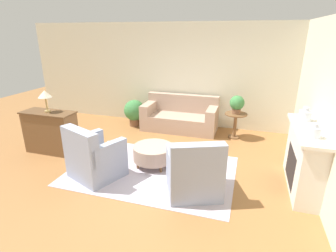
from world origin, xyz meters
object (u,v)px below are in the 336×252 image
Objects in this scene: armchair_right at (194,174)px; ottoman_table at (153,153)px; side_table at (235,121)px; dresser at (51,131)px; vase_mantel_near at (305,115)px; potted_plant_floor at (135,111)px; potted_plant_on_side_table at (237,104)px; couch at (180,118)px; armchair_left at (94,158)px; table_lamp at (45,95)px; vase_mantel_far at (315,132)px.

armchair_right is 1.25m from ottoman_table.
dresser reaches higher than side_table.
vase_mantel_near is 0.32× the size of potted_plant_floor.
dresser is 2.60× the size of potted_plant_on_side_table.
couch is 4.44× the size of potted_plant_on_side_table.
side_table is 0.85× the size of potted_plant_floor.
ottoman_table is 3.35× the size of vase_mantel_near.
armchair_left is 1.89m from table_lamp.
armchair_right is 1.43× the size of potted_plant_floor.
armchair_right is at bearing -71.06° from couch.
potted_plant_on_side_table is at bearing -1.85° from potted_plant_floor.
armchair_left reaches higher than ottoman_table.
side_table is at bearing 28.39° from dresser.
armchair_right is 5.00× the size of vase_mantel_far.
vase_mantel_near is at bearing 18.43° from armchair_left.
couch is at bearing 74.08° from armchair_left.
vase_mantel_near is 0.53× the size of potted_plant_on_side_table.
table_lamp reaches higher than armchair_left.
vase_mantel_near is (3.53, 1.18, 0.79)m from armchair_left.
potted_plant_on_side_table is at bearing 49.89° from armchair_left.
ottoman_table is (-0.99, 0.76, -0.11)m from armchair_right.
armchair_left is 1.00× the size of armchair_right.
armchair_left is at bearing -174.29° from vase_mantel_far.
couch is 2.20m from ottoman_table.
armchair_left is 3.60m from side_table.
table_lamp is at bearing 155.26° from armchair_left.
vase_mantel_near reaches higher than armchair_left.
vase_mantel_far is (1.21, -2.40, 0.73)m from side_table.
side_table is at bearing 116.79° from vase_mantel_far.
couch is 1.32m from potted_plant_floor.
dresser is at bearing -115.59° from potted_plant_floor.
potted_plant_floor is (-2.79, 0.09, -0.02)m from side_table.
couch is 1.87× the size of armchair_left.
side_table is at bearing 63.43° from potted_plant_on_side_table.
armchair_right is 3.43m from dresser.
table_lamp reaches higher than potted_plant_on_side_table.
dresser is (-3.35, 0.69, 0.10)m from armchair_right.
side_table is at bearing 28.39° from table_lamp.
dresser is at bearing -151.61° from potted_plant_on_side_table.
table_lamp is (0.00, -0.00, 0.82)m from dresser.
table_lamp is at bearing -174.48° from vase_mantel_near.
vase_mantel_near reaches higher than couch.
vase_mantel_far is at bearing -44.01° from couch.
potted_plant_floor is at bearing 122.61° from ottoman_table.
ottoman_table is at bearing -126.00° from side_table.
vase_mantel_near is at bearing -22.63° from potted_plant_floor.
armchair_right is 3.55m from table_lamp.
couch is at bearing 90.69° from ottoman_table.
couch is 3.83m from vase_mantel_far.
vase_mantel_far is 4.77m from potted_plant_floor.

